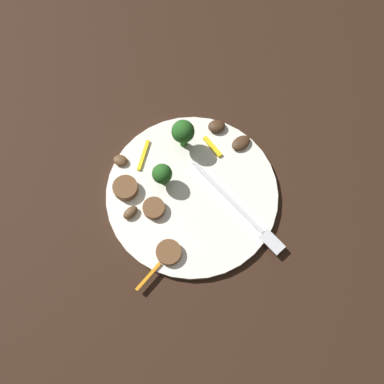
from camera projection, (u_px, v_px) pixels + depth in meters
The scene contains 15 objects.
ground_plane at pixel (192, 194), 0.60m from camera, with size 1.40×1.40×0.00m, color black.
plate at pixel (192, 193), 0.60m from camera, with size 0.25×0.25×0.01m, color white.
fork at pixel (242, 212), 0.58m from camera, with size 0.17×0.08×0.00m.
broccoli_floret_0 at pixel (162, 174), 0.57m from camera, with size 0.03×0.03×0.04m.
broccoli_floret_1 at pixel (183, 132), 0.59m from camera, with size 0.03×0.03×0.06m.
sausage_slice_0 at pixel (154, 208), 0.58m from camera, with size 0.03×0.03×0.01m, color brown.
sausage_slice_1 at pixel (126, 188), 0.59m from camera, with size 0.04×0.04×0.01m, color brown.
sausage_slice_2 at pixel (169, 252), 0.56m from camera, with size 0.03×0.03×0.01m, color brown.
mushroom_0 at pixel (120, 160), 0.61m from camera, with size 0.02×0.02×0.01m, color brown.
mushroom_1 at pixel (217, 126), 0.62m from camera, with size 0.03×0.02×0.01m, color #422B19.
mushroom_2 at pixel (241, 143), 0.62m from camera, with size 0.03×0.02×0.01m, color #422B19.
mushroom_3 at pixel (130, 212), 0.58m from camera, with size 0.02×0.01×0.01m, color brown.
pepper_strip_0 at pixel (143, 155), 0.61m from camera, with size 0.05×0.01×0.00m, color yellow.
pepper_strip_1 at pixel (148, 277), 0.55m from camera, with size 0.05×0.00×0.00m, color orange.
pepper_strip_2 at pixel (212, 147), 0.62m from camera, with size 0.04×0.01×0.00m, color yellow.
Camera 1 is at (0.19, -0.07, 0.57)m, focal length 38.45 mm.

